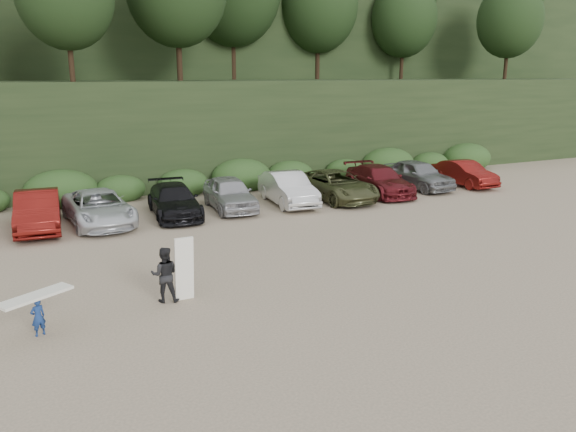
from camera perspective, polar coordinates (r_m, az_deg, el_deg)
ground at (r=17.77m, az=-1.25°, el=-6.85°), size 120.00×120.00×0.00m
hillside_backdrop at (r=51.73m, az=-18.93°, el=18.85°), size 90.00×41.50×28.00m
parked_cars at (r=26.12m, az=-15.14°, el=1.31°), size 39.15×6.20×1.64m
child_surfer at (r=15.44m, az=-24.15°, el=-8.51°), size 1.83×1.36×1.09m
adult_surfer at (r=16.51m, az=-12.24°, el=-5.78°), size 1.28×0.84×1.92m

